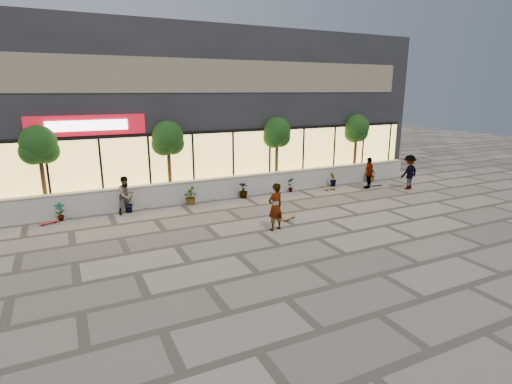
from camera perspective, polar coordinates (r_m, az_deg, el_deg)
name	(u,v)px	position (r m, az deg, el deg)	size (l,w,h in m)	color
ground	(318,239)	(15.00, 8.83, -6.59)	(80.00, 80.00, 0.00)	gray
planter_wall	(241,185)	(20.71, -2.20, 0.95)	(22.00, 0.42, 1.04)	silver
retail_building	(204,108)	(25.28, -7.46, 11.81)	(24.00, 9.17, 8.50)	#25252A
shrub_a	(60,212)	(18.54, -26.23, -2.54)	(0.43, 0.29, 0.81)	#1B3C13
shrub_b	(129,204)	(18.69, -17.67, -1.58)	(0.45, 0.36, 0.81)	#1B3C13
shrub_c	(190,196)	(19.26, -9.43, -0.63)	(0.73, 0.63, 0.81)	#1B3C13
shrub_d	(243,190)	(20.21, -1.83, 0.27)	(0.45, 0.45, 0.81)	#1B3C13
shrub_e	(291,185)	(21.48, 5.00, 1.07)	(0.43, 0.29, 0.81)	#1B3C13
shrub_f	(333,180)	(23.02, 10.99, 1.76)	(0.45, 0.36, 0.81)	#1B3C13
shrub_g	(372,175)	(24.78, 16.18, 2.34)	(0.73, 0.63, 0.81)	#1B3C13
tree_west	(39,147)	(19.28, -28.60, 5.66)	(1.60, 1.50, 3.92)	#4D321B
tree_midwest	(168,140)	(19.81, -12.48, 7.25)	(1.60, 1.50, 3.92)	#4D321B
tree_mideast	(277,134)	(22.01, 3.00, 8.25)	(1.60, 1.50, 3.92)	#4D321B
tree_east	(356,130)	(25.14, 14.16, 8.60)	(1.60, 1.50, 3.92)	#4D321B
skater_center	(275,207)	(15.44, 2.79, -2.13)	(0.69, 0.45, 1.88)	silver
skater_left	(126,195)	(18.43, -18.05, -0.42)	(0.82, 0.64, 1.69)	#877657
skater_right_near	(369,173)	(22.96, 15.83, 2.64)	(1.02, 0.43, 1.74)	white
skater_right_far	(409,172)	(23.48, 21.01, 2.66)	(1.22, 0.70, 1.89)	#97361B
skateboard_center	(289,217)	(17.00, 4.74, -3.63)	(0.84, 0.60, 0.10)	#9D6C33
skateboard_left	(49,222)	(18.40, -27.47, -3.89)	(0.75, 0.45, 0.09)	red
skateboard_right_near	(330,189)	(22.26, 10.56, 0.48)	(0.75, 0.20, 0.09)	#9E5D33
skateboard_right_far	(377,185)	(23.80, 16.86, 1.01)	(0.79, 0.22, 0.09)	#525195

